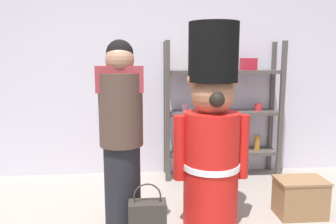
{
  "coord_description": "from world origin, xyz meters",
  "views": [
    {
      "loc": [
        -0.22,
        -1.85,
        1.42
      ],
      "look_at": [
        -0.01,
        0.72,
        1.0
      ],
      "focal_mm": 35.26,
      "sensor_mm": 36.0,
      "label": 1
    }
  ],
  "objects": [
    {
      "name": "back_wall",
      "position": [
        0.0,
        2.2,
        1.3
      ],
      "size": [
        6.4,
        0.12,
        2.6
      ],
      "primitive_type": "cube",
      "color": "silver",
      "rests_on": "ground_plane"
    },
    {
      "name": "merchandise_shelf",
      "position": [
        0.75,
        1.98,
        0.82
      ],
      "size": [
        1.39,
        0.35,
        1.62
      ],
      "color": "#4C4742",
      "rests_on": "ground_plane"
    },
    {
      "name": "teddy_bear_guard",
      "position": [
        0.36,
        0.78,
        0.8
      ],
      "size": [
        0.64,
        0.48,
        1.7
      ],
      "color": "red",
      "rests_on": "ground_plane"
    },
    {
      "name": "person_shopper",
      "position": [
        -0.38,
        0.66,
        0.81
      ],
      "size": [
        0.35,
        0.34,
        1.56
      ],
      "color": "black",
      "rests_on": "ground_plane"
    },
    {
      "name": "shopping_bag",
      "position": [
        -0.19,
        0.45,
        0.19
      ],
      "size": [
        0.28,
        0.14,
        0.52
      ],
      "color": "#332D28",
      "rests_on": "ground_plane"
    },
    {
      "name": "display_crate",
      "position": [
        1.21,
        0.87,
        0.17
      ],
      "size": [
        0.44,
        0.29,
        0.35
      ],
      "color": "olive",
      "rests_on": "ground_plane"
    }
  ]
}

